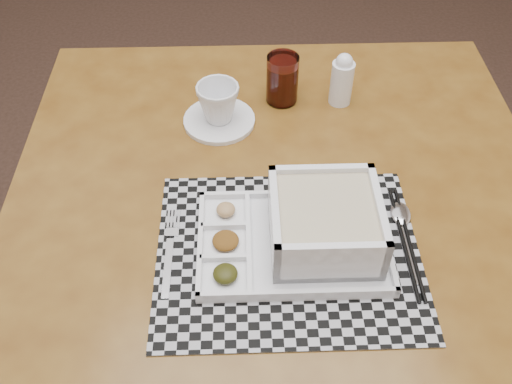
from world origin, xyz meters
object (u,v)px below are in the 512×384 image
Objects in this scene: dining_table at (280,224)px; cup at (218,103)px; serving_tray at (315,229)px; juice_glass at (282,81)px; creamer_bottle at (342,80)px.

cup is (-0.13, 0.21, 0.13)m from dining_table.
serving_tray reaches higher than cup.
juice_glass is 0.13m from creamer_bottle.
serving_tray is at bearing -61.38° from dining_table.
juice_glass is (-0.06, 0.40, 0.01)m from serving_tray.
dining_table is at bearing -112.60° from creamer_bottle.
serving_tray is 3.82× the size of cup.
cup is (-0.19, 0.31, 0.01)m from serving_tray.
creamer_bottle is (0.06, 0.40, 0.02)m from serving_tray.
creamer_bottle is at bearing 67.40° from dining_table.
juice_glass is at bearing 90.95° from dining_table.
cup is 0.15m from juice_glass.
dining_table is at bearing -36.83° from cup.
dining_table is 0.34m from creamer_bottle.
dining_table is at bearing -89.05° from juice_glass.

